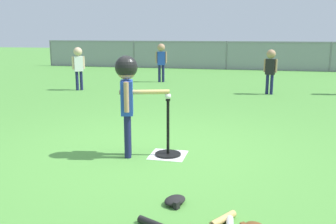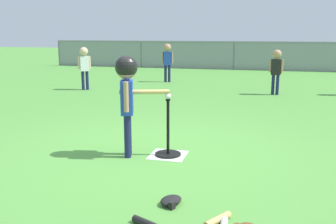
% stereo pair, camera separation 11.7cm
% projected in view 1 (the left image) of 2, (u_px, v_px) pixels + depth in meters
% --- Properties ---
extents(ground_plane, '(60.00, 60.00, 0.00)m').
position_uv_depth(ground_plane, '(156.00, 153.00, 4.76)').
color(ground_plane, '#51933D').
extents(home_plate, '(0.44, 0.44, 0.01)m').
position_uv_depth(home_plate, '(168.00, 155.00, 4.66)').
color(home_plate, white).
rests_on(home_plate, ground_plane).
extents(batting_tee, '(0.32, 0.32, 0.71)m').
position_uv_depth(batting_tee, '(168.00, 146.00, 4.64)').
color(batting_tee, black).
rests_on(batting_tee, ground_plane).
extents(baseball_on_tee, '(0.07, 0.07, 0.07)m').
position_uv_depth(baseball_on_tee, '(168.00, 96.00, 4.50)').
color(baseball_on_tee, white).
rests_on(baseball_on_tee, batting_tee).
extents(batter_child, '(0.63, 0.35, 1.23)m').
position_uv_depth(batter_child, '(127.00, 86.00, 4.44)').
color(batter_child, '#191E4C').
rests_on(batter_child, ground_plane).
extents(fielder_deep_left, '(0.28, 0.24, 1.12)m').
position_uv_depth(fielder_deep_left, '(78.00, 63.00, 9.78)').
color(fielder_deep_left, '#191E4C').
rests_on(fielder_deep_left, ground_plane).
extents(fielder_deep_right, '(0.34, 0.23, 1.17)m').
position_uv_depth(fielder_deep_right, '(161.00, 57.00, 11.40)').
color(fielder_deep_right, '#191E4C').
rests_on(fielder_deep_right, ground_plane).
extents(fielder_near_left, '(0.32, 0.22, 1.10)m').
position_uv_depth(fielder_near_left, '(270.00, 66.00, 9.12)').
color(fielder_near_left, '#191E4C').
rests_on(fielder_near_left, ground_plane).
extents(spare_bat_wood, '(0.35, 0.51, 0.06)m').
position_uv_depth(spare_bat_wood, '(218.00, 222.00, 2.96)').
color(spare_bat_wood, '#DBB266').
rests_on(spare_bat_wood, ground_plane).
extents(glove_by_plate, '(0.24, 0.27, 0.07)m').
position_uv_depth(glove_by_plate, '(175.00, 201.00, 3.32)').
color(glove_by_plate, black).
rests_on(glove_by_plate, ground_plane).
extents(outfield_fence, '(16.06, 0.06, 1.15)m').
position_uv_depth(outfield_fence, '(226.00, 54.00, 15.38)').
color(outfield_fence, slate).
rests_on(outfield_fence, ground_plane).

